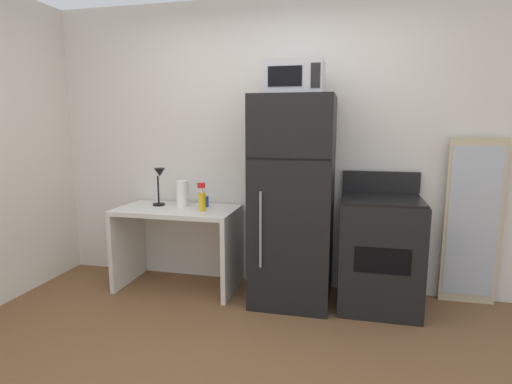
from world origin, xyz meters
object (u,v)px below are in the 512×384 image
coffee_mug (204,201)px  microwave (295,78)px  desk (178,233)px  spray_bottle (202,200)px  paper_towel_roll (182,194)px  leaning_mirror (472,222)px  refrigerator (293,201)px  desk_lamp (159,180)px  oven_range (380,252)px

coffee_mug → microwave: size_ratio=0.21×
desk → spray_bottle: bearing=-13.0°
paper_towel_roll → leaning_mirror: (2.50, 0.17, -0.17)m
coffee_mug → refrigerator: bearing=-10.2°
desk_lamp → coffee_mug: size_ratio=3.72×
desk_lamp → leaning_mirror: 2.74m
refrigerator → leaning_mirror: bearing=10.9°
oven_range → leaning_mirror: 0.82m
desk → microwave: 1.71m
desk_lamp → spray_bottle: 0.50m
microwave → oven_range: bearing=3.6°
desk_lamp → desk: bearing=-17.5°
paper_towel_roll → microwave: (1.04, -0.13, 0.99)m
leaning_mirror → paper_towel_roll: bearing=-176.0°
desk → oven_range: (1.78, -0.00, -0.05)m
spray_bottle → refrigerator: refrigerator is taller
coffee_mug → spray_bottle: size_ratio=0.38×
microwave → oven_range: (0.72, 0.05, -1.39)m
refrigerator → oven_range: refrigerator is taller
coffee_mug → spray_bottle: 0.20m
desk → refrigerator: refrigerator is taller
microwave → leaning_mirror: size_ratio=0.33×
coffee_mug → spray_bottle: bearing=-75.8°
microwave → desk_lamp: bearing=175.0°
microwave → oven_range: microwave is taller
refrigerator → paper_towel_roll: bearing=174.1°
leaning_mirror → desk_lamp: bearing=-176.0°
paper_towel_roll → oven_range: (1.76, -0.08, -0.40)m
refrigerator → leaning_mirror: (1.46, 0.28, -0.16)m
refrigerator → microwave: size_ratio=3.76×
desk → refrigerator: size_ratio=0.63×
oven_range → desk: bearing=179.9°
desk → oven_range: 1.78m
refrigerator → desk_lamp: bearing=176.0°
desk → desk_lamp: bearing=162.5°
microwave → leaning_mirror: microwave is taller
oven_range → desk_lamp: bearing=178.1°
paper_towel_roll → microwave: microwave is taller
desk_lamp → coffee_mug: (0.41, 0.06, -0.19)m
desk → microwave: (1.06, -0.05, 1.34)m
desk → leaning_mirror: size_ratio=0.77×
paper_towel_roll → refrigerator: (1.04, -0.11, -0.01)m
spray_bottle → paper_towel_roll: 0.28m
spray_bottle → refrigerator: bearing=2.4°
desk_lamp → microwave: (1.26, -0.11, 0.87)m
microwave → leaning_mirror: bearing=11.7°
desk → microwave: bearing=-2.6°
paper_towel_roll → leaning_mirror: size_ratio=0.17×
spray_bottle → microwave: microwave is taller
refrigerator → microwave: (0.00, -0.02, 0.99)m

